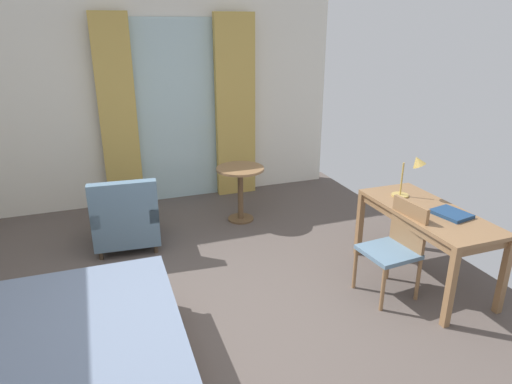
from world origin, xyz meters
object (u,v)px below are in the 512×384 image
writing_desk (428,219)px  desk_lamp (413,169)px  closed_book (451,214)px  round_cafe_table (240,182)px  bed (19,369)px  desk_chair (396,244)px  armchair_by_window (126,218)px

writing_desk → desk_lamp: bearing=82.1°
closed_book → round_cafe_table: (-1.30, 2.19, -0.25)m
bed → closed_book: 3.66m
round_cafe_table → desk_chair: bearing=-69.0°
armchair_by_window → round_cafe_table: armchair_by_window is taller
writing_desk → desk_chair: bearing=-168.4°
bed → round_cafe_table: bed is taller
bed → desk_chair: 3.15m
bed → closed_book: size_ratio=6.71×
armchair_by_window → desk_chair: bearing=-39.6°
desk_lamp → writing_desk: bearing=-97.9°
armchair_by_window → round_cafe_table: 1.47m
writing_desk → desk_chair: size_ratio=1.59×
closed_book → bed: bearing=172.4°
desk_chair → desk_lamp: desk_lamp is taller
writing_desk → armchair_by_window: (-2.64, 1.77, -0.33)m
armchair_by_window → bed: bearing=-112.6°
desk_chair → armchair_by_window: desk_chair is taller
desk_lamp → armchair_by_window: (-2.69, 1.43, -0.71)m
desk_chair → closed_book: bearing=-11.0°
desk_chair → closed_book: size_ratio=2.87×
closed_book → writing_desk: bearing=109.1°
desk_lamp → closed_book: bearing=-84.2°
closed_book → armchair_by_window: size_ratio=0.37×
desk_lamp → armchair_by_window: 3.13m
writing_desk → bed: bearing=-174.4°
bed → writing_desk: 3.56m
desk_lamp → armchair_by_window: bearing=151.9°
armchair_by_window → round_cafe_table: size_ratio=1.21×
desk_lamp → closed_book: desk_lamp is taller
desk_chair → writing_desk: bearing=11.6°
desk_chair → closed_book: (0.50, -0.10, 0.26)m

